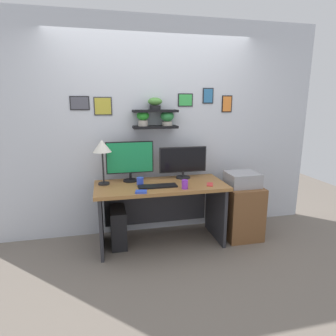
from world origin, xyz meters
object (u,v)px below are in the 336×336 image
object	(u,v)px
drawer_cabinet	(240,211)
scissors_tray	(141,192)
pen_cup	(185,184)
desk_lamp	(102,148)
printer	(242,179)
computer_mouse	(185,184)
cell_phone	(210,184)
monitor_left	(130,159)
coffee_mug	(140,181)
desk	(160,200)
computer_tower_left	(118,227)
monitor_right	(183,161)
keyboard	(158,186)

from	to	relation	value
drawer_cabinet	scissors_tray	bearing A→B (deg)	-169.33
pen_cup	scissors_tray	size ratio (longest dim) A/B	0.83
desk_lamp	printer	distance (m)	1.74
computer_mouse	printer	size ratio (longest dim) A/B	0.24
drawer_cabinet	cell_phone	bearing A→B (deg)	-165.81
computer_mouse	cell_phone	world-z (taller)	computer_mouse
monitor_left	cell_phone	xyz separation A→B (m)	(0.89, -0.37, -0.26)
computer_mouse	drawer_cabinet	xyz separation A→B (m)	(0.76, 0.06, -0.43)
desk_lamp	cell_phone	size ratio (longest dim) A/B	3.75
coffee_mug	scissors_tray	bearing A→B (deg)	-95.38
scissors_tray	printer	size ratio (longest dim) A/B	0.32
monitor_left	desk	bearing A→B (deg)	-26.31
pen_cup	computer_tower_left	bearing A→B (deg)	157.71
monitor_right	computer_tower_left	distance (m)	1.13
desk	coffee_mug	bearing A→B (deg)	-171.73
desk	pen_cup	bearing A→B (deg)	-51.99
monitor_right	computer_mouse	size ratio (longest dim) A/B	6.69
cell_phone	scissors_tray	bearing A→B (deg)	-149.56
keyboard	printer	size ratio (longest dim) A/B	1.16
coffee_mug	printer	world-z (taller)	same
pen_cup	scissors_tray	bearing A→B (deg)	-175.07
computer_tower_left	coffee_mug	bearing A→B (deg)	-9.70
keyboard	desk_lamp	distance (m)	0.77
desk	desk_lamp	size ratio (longest dim) A/B	2.91
computer_mouse	drawer_cabinet	bearing A→B (deg)	4.83
computer_mouse	coffee_mug	world-z (taller)	coffee_mug
keyboard	cell_phone	size ratio (longest dim) A/B	3.14
monitor_left	keyboard	world-z (taller)	monitor_left
scissors_tray	computer_tower_left	world-z (taller)	scissors_tray
pen_cup	drawer_cabinet	size ratio (longest dim) A/B	0.15
pen_cup	computer_tower_left	distance (m)	0.98
monitor_left	computer_tower_left	distance (m)	0.82
monitor_right	printer	world-z (taller)	monitor_right
monitor_left	coffee_mug	distance (m)	0.31
cell_phone	scissors_tray	size ratio (longest dim) A/B	1.17
desk_lamp	cell_phone	xyz separation A→B (m)	(1.21, -0.29, -0.42)
keyboard	scissors_tray	bearing A→B (deg)	-140.68
printer	cell_phone	bearing A→B (deg)	-165.81
desk	scissors_tray	xyz separation A→B (m)	(-0.27, -0.33, 0.23)
computer_mouse	monitor_left	bearing A→B (deg)	152.13
scissors_tray	desk_lamp	bearing A→B (deg)	132.83
pen_cup	desk	bearing A→B (deg)	128.01
monitor_left	pen_cup	bearing A→B (deg)	-39.12
computer_tower_left	monitor_left	bearing A→B (deg)	40.65
keyboard	pen_cup	distance (m)	0.32
coffee_mug	drawer_cabinet	distance (m)	1.35
monitor_left	desk_lamp	xyz separation A→B (m)	(-0.32, -0.08, 0.16)
monitor_right	cell_phone	xyz separation A→B (m)	(0.22, -0.37, -0.21)
keyboard	pen_cup	xyz separation A→B (m)	(0.28, -0.13, 0.04)
pen_cup	computer_tower_left	size ratio (longest dim) A/B	0.22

